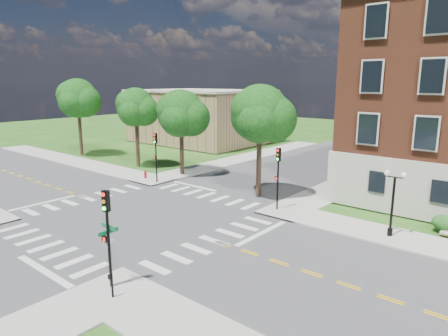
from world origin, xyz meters
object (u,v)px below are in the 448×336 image
Objects in this scene: traffic_signal_se at (107,226)px; traffic_signal_nw at (156,151)px; fire_hydrant at (145,175)px; traffic_signal_ne at (278,171)px; street_sign_pole at (109,243)px; push_button_post at (112,284)px; twin_lamp_west at (393,200)px.

traffic_signal_se is 1.00× the size of traffic_signal_nw.
traffic_signal_nw reaches higher than fire_hydrant.
traffic_signal_ne is 13.69m from traffic_signal_nw.
traffic_signal_se is 0.89m from street_sign_pole.
traffic_signal_nw is at bearing -178.91° from traffic_signal_ne.
traffic_signal_se is 2.60m from push_button_post.
street_sign_pole is at bearing -46.90° from traffic_signal_nw.
traffic_signal_se and traffic_signal_nw have the same top height.
traffic_signal_nw reaches higher than push_button_post.
traffic_signal_nw is (-13.69, -0.26, 0.00)m from traffic_signal_ne.
fire_hydrant is at bearing 136.58° from street_sign_pole.
twin_lamp_west reaches higher than fire_hydrant.
traffic_signal_ne is 1.00× the size of traffic_signal_nw.
fire_hydrant is (-16.13, 15.28, -2.72)m from traffic_signal_se.
twin_lamp_west is (8.18, 15.28, -0.66)m from traffic_signal_se.
traffic_signal_se is 1.55× the size of street_sign_pole.
fire_hydrant is at bearing 137.06° from push_button_post.
traffic_signal_nw is 1.55× the size of street_sign_pole.
traffic_signal_ne is 4.00× the size of push_button_post.
push_button_post is (0.96, -0.64, -1.51)m from street_sign_pole.
push_button_post is at bearing -31.60° from traffic_signal_se.
traffic_signal_se and traffic_signal_ne have the same top height.
traffic_signal_se is 1.13× the size of twin_lamp_west.
twin_lamp_west is 17.51m from push_button_post.
twin_lamp_west is 3.53× the size of push_button_post.
traffic_signal_nw is at bearing 133.09° from traffic_signal_se.
street_sign_pole is at bearing -89.34° from traffic_signal_ne.
twin_lamp_west is 24.39m from fire_hydrant.
fire_hydrant is (-2.18, 0.37, -2.72)m from traffic_signal_nw.
push_button_post is (1.13, -15.71, -2.39)m from traffic_signal_ne.
push_button_post is at bearing -85.88° from traffic_signal_ne.
push_button_post is at bearing -114.81° from twin_lamp_west.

